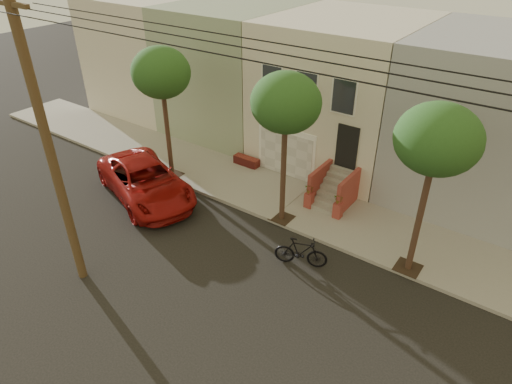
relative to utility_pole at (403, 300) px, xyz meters
The scene contains 9 objects.
ground 10.06m from the utility_pole, 158.20° to the left, with size 90.00×90.00×0.00m, color black.
sidewalk 12.78m from the utility_pole, 133.10° to the left, with size 40.00×3.70×0.15m, color gray.
house_row 16.53m from the utility_pole, 119.07° to the left, with size 33.10×11.70×7.00m.
tree_left 15.25m from the utility_pole, 152.26° to the left, with size 2.70×2.57×6.30m.
tree_mid 9.97m from the utility_pole, 134.59° to the left, with size 2.70×2.57×6.30m.
tree_right 7.26m from the utility_pole, 101.93° to the left, with size 2.70×2.57×6.30m.
utility_pole is the anchor object (origin of this frame).
pickup_truck 14.73m from the utility_pole, 158.83° to the left, with size 2.83×6.13×1.70m, color maroon.
motorcycle 8.43m from the utility_pole, 133.74° to the left, with size 0.56×1.98×1.19m, color black.
Camera 1 is at (9.23, -9.48, 11.04)m, focal length 31.28 mm.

